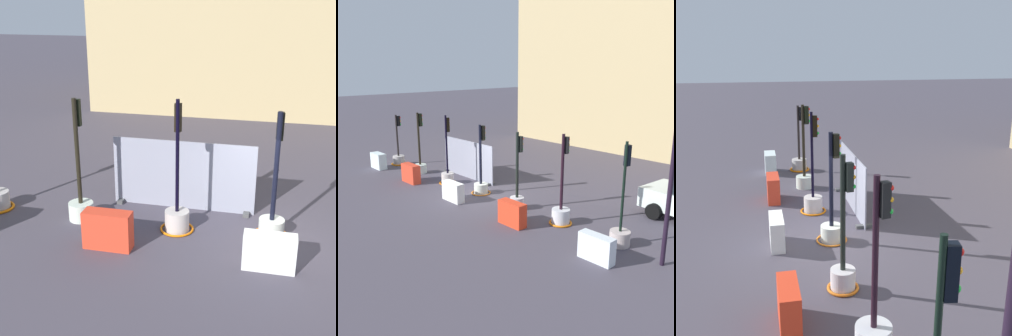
% 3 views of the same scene
% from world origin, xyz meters
% --- Properties ---
extents(ground_plane, '(120.00, 120.00, 0.00)m').
position_xyz_m(ground_plane, '(0.00, 0.00, 0.00)').
color(ground_plane, '#46414C').
extents(traffic_light_0, '(0.88, 0.88, 2.91)m').
position_xyz_m(traffic_light_0, '(-7.46, 0.19, 0.46)').
color(traffic_light_0, '#B3ACAA').
rests_on(traffic_light_0, ground_plane).
extents(traffic_light_1, '(0.65, 0.65, 3.27)m').
position_xyz_m(traffic_light_1, '(-4.92, 0.15, 0.66)').
color(traffic_light_1, silver).
rests_on(traffic_light_1, ground_plane).
extents(traffic_light_2, '(0.86, 0.86, 3.37)m').
position_xyz_m(traffic_light_2, '(-2.31, 0.15, 0.52)').
color(traffic_light_2, beige).
rests_on(traffic_light_2, ground_plane).
extents(traffic_light_3, '(0.89, 0.89, 3.15)m').
position_xyz_m(traffic_light_3, '(0.02, 0.39, 0.60)').
color(traffic_light_3, silver).
rests_on(traffic_light_3, ground_plane).
extents(traffic_light_4, '(0.74, 0.74, 3.17)m').
position_xyz_m(traffic_light_4, '(2.58, 0.21, 0.62)').
color(traffic_light_4, silver).
rests_on(traffic_light_4, ground_plane).
extents(traffic_light_5, '(0.85, 0.85, 3.37)m').
position_xyz_m(traffic_light_5, '(4.79, 0.33, 0.55)').
color(traffic_light_5, silver).
rests_on(traffic_light_5, ground_plane).
extents(traffic_light_6, '(0.67, 0.67, 3.45)m').
position_xyz_m(traffic_light_6, '(7.25, 0.37, 0.60)').
color(traffic_light_6, '#BBAAA6').
rests_on(traffic_light_6, ground_plane).
extents(construction_barrier_0, '(1.07, 0.48, 0.88)m').
position_xyz_m(construction_barrier_0, '(-7.35, -1.11, 0.44)').
color(construction_barrier_0, silver).
rests_on(construction_barrier_0, ground_plane).
extents(construction_barrier_1, '(1.15, 0.44, 0.92)m').
position_xyz_m(construction_barrier_1, '(-3.68, -1.12, 0.46)').
color(construction_barrier_1, red).
rests_on(construction_barrier_1, ground_plane).
extents(construction_barrier_2, '(1.13, 0.39, 0.84)m').
position_xyz_m(construction_barrier_2, '(0.02, -1.16, 0.42)').
color(construction_barrier_2, silver).
rests_on(construction_barrier_2, ground_plane).
extents(construction_barrier_3, '(1.12, 0.42, 0.90)m').
position_xyz_m(construction_barrier_3, '(3.67, -1.09, 0.45)').
color(construction_barrier_3, red).
rests_on(construction_barrier_3, ground_plane).
extents(construction_barrier_4, '(1.13, 0.37, 0.83)m').
position_xyz_m(construction_barrier_4, '(7.36, -1.09, 0.42)').
color(construction_barrier_4, silver).
rests_on(construction_barrier_4, ground_plane).
extents(building_main_facade, '(17.58, 10.33, 18.06)m').
position_xyz_m(building_main_facade, '(-1.23, 16.94, 9.06)').
color(building_main_facade, tan).
rests_on(building_main_facade, ground_plane).
extents(site_fence_panel, '(3.97, 0.50, 1.94)m').
position_xyz_m(site_fence_panel, '(-2.46, 1.50, 0.93)').
color(site_fence_panel, '#9193A4').
rests_on(site_fence_panel, ground_plane).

